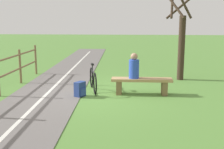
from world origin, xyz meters
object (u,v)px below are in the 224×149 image
object	(u,v)px
bicycle	(93,80)
backpack	(80,89)
person_seated	(134,67)
tree_by_path	(180,39)
bench	(142,83)

from	to	relation	value
bicycle	backpack	bearing A→B (deg)	-35.46
person_seated	tree_by_path	distance (m)	2.97
person_seated	bench	bearing A→B (deg)	180.00
bicycle	tree_by_path	world-z (taller)	tree_by_path
bicycle	backpack	distance (m)	0.80
person_seated	tree_by_path	size ratio (longest dim) A/B	0.21
person_seated	bicycle	size ratio (longest dim) A/B	0.47
person_seated	bicycle	bearing A→B (deg)	-15.10
bench	person_seated	size ratio (longest dim) A/B	2.40
backpack	tree_by_path	xyz separation A→B (m)	(-3.25, -2.77, 1.31)
bench	bicycle	distance (m)	1.56
bench	tree_by_path	xyz separation A→B (m)	(-1.45, -2.34, 1.18)
person_seated	tree_by_path	xyz separation A→B (m)	(-1.69, -2.35, 0.69)
backpack	tree_by_path	world-z (taller)	tree_by_path
bicycle	tree_by_path	size ratio (longest dim) A/B	0.44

